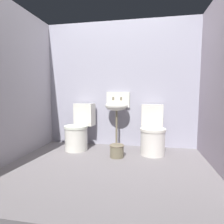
{
  "coord_description": "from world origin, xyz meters",
  "views": [
    {
      "loc": [
        0.5,
        -2.41,
        0.99
      ],
      "look_at": [
        0.0,
        0.25,
        0.7
      ],
      "focal_mm": 30.33,
      "sensor_mm": 36.0,
      "label": 1
    }
  ],
  "objects": [
    {
      "name": "sink",
      "position": [
        -0.03,
        0.85,
        0.75
      ],
      "size": [
        0.42,
        0.34,
        0.99
      ],
      "color": "#6E654E",
      "rests_on": "ground"
    },
    {
      "name": "wall_left",
      "position": [
        -1.41,
        0.1,
        1.12
      ],
      "size": [
        0.1,
        2.23,
        2.24
      ],
      "primitive_type": "cube",
      "color": "#A09BA4",
      "rests_on": "ground"
    },
    {
      "name": "toilet_right",
      "position": [
        0.59,
        0.66,
        0.32
      ],
      "size": [
        0.42,
        0.61,
        0.78
      ],
      "rotation": [
        0.0,
        0.0,
        3.19
      ],
      "color": "silver",
      "rests_on": "ground"
    },
    {
      "name": "toilet_left",
      "position": [
        -0.67,
        0.66,
        0.32
      ],
      "size": [
        0.48,
        0.65,
        0.78
      ],
      "rotation": [
        0.0,
        0.0,
        2.97
      ],
      "color": "silver",
      "rests_on": "ground"
    },
    {
      "name": "wall_back",
      "position": [
        0.0,
        1.06,
        1.12
      ],
      "size": [
        3.12,
        0.1,
        2.24
      ],
      "primitive_type": "cube",
      "color": "#9A98AA",
      "rests_on": "ground"
    },
    {
      "name": "bucket",
      "position": [
        0.06,
        0.35,
        0.1
      ],
      "size": [
        0.22,
        0.22,
        0.19
      ],
      "color": "#6E654E",
      "rests_on": "ground"
    },
    {
      "name": "ground_plane",
      "position": [
        0.0,
        0.0,
        -0.04
      ],
      "size": [
        3.12,
        2.43,
        0.08
      ],
      "primitive_type": "cube",
      "color": "slate"
    }
  ]
}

